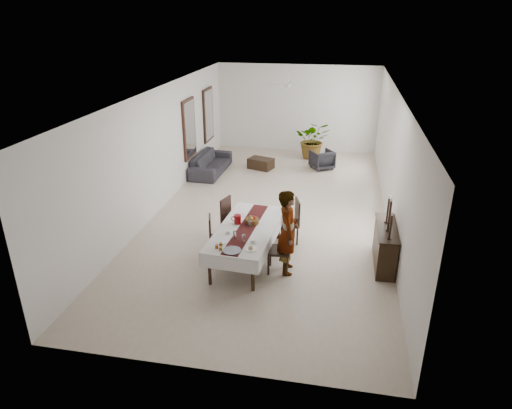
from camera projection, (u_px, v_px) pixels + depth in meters
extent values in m
cube|color=beige|center=(271.00, 211.00, 12.32)|extent=(6.00, 12.00, 0.00)
cube|color=white|center=(273.00, 91.00, 11.05)|extent=(6.00, 12.00, 0.02)
cube|color=silver|center=(297.00, 108.00, 17.10)|extent=(6.00, 0.02, 3.20)
cube|color=silver|center=(204.00, 280.00, 6.27)|extent=(6.00, 0.02, 3.20)
cube|color=silver|center=(161.00, 148.00, 12.20)|extent=(0.02, 12.00, 3.20)
cube|color=silver|center=(393.00, 161.00, 11.17)|extent=(0.02, 12.00, 3.20)
cube|color=black|center=(247.00, 229.00, 9.68)|extent=(1.16, 2.46, 0.05)
cylinder|color=black|center=(210.00, 269.00, 8.92)|extent=(0.07, 0.07, 0.70)
cylinder|color=black|center=(253.00, 275.00, 8.71)|extent=(0.07, 0.07, 0.70)
cylinder|color=black|center=(242.00, 221.00, 10.94)|extent=(0.07, 0.07, 0.70)
cylinder|color=black|center=(278.00, 225.00, 10.74)|extent=(0.07, 0.07, 0.70)
cube|color=silver|center=(247.00, 228.00, 9.67)|extent=(1.35, 2.65, 0.01)
cube|color=white|center=(221.00, 231.00, 9.86)|extent=(0.19, 2.57, 0.30)
cube|color=white|center=(274.00, 237.00, 9.59)|extent=(0.19, 2.57, 0.30)
cube|color=white|center=(228.00, 264.00, 8.59)|extent=(1.18, 0.09, 0.30)
cube|color=white|center=(262.00, 210.00, 10.87)|extent=(1.18, 0.09, 0.30)
cube|color=#521817|center=(247.00, 228.00, 9.67)|extent=(0.52, 2.52, 0.00)
cylinder|color=maroon|center=(238.00, 219.00, 9.82)|extent=(0.16, 0.16, 0.20)
torus|color=#971A0B|center=(234.00, 219.00, 9.84)|extent=(0.12, 0.03, 0.12)
cylinder|color=silver|center=(244.00, 239.00, 9.03)|extent=(0.07, 0.07, 0.17)
cylinder|color=silver|center=(235.00, 235.00, 9.17)|extent=(0.07, 0.07, 0.17)
cylinder|color=white|center=(250.00, 223.00, 9.67)|extent=(0.07, 0.07, 0.17)
cylinder|color=white|center=(253.00, 241.00, 9.05)|extent=(0.09, 0.09, 0.06)
cylinder|color=white|center=(253.00, 242.00, 9.06)|extent=(0.15, 0.15, 0.01)
cylinder|color=silver|center=(228.00, 232.00, 9.41)|extent=(0.09, 0.09, 0.06)
cylinder|color=silver|center=(228.00, 233.00, 9.42)|extent=(0.15, 0.15, 0.01)
cylinder|color=white|center=(251.00, 249.00, 8.79)|extent=(0.24, 0.24, 0.01)
sphere|color=tan|center=(251.00, 248.00, 8.78)|extent=(0.09, 0.09, 0.09)
cylinder|color=silver|center=(222.00, 242.00, 9.07)|extent=(0.24, 0.24, 0.01)
cylinder|color=silver|center=(240.00, 215.00, 10.23)|extent=(0.24, 0.24, 0.01)
cylinder|color=#3A3A3F|center=(232.00, 251.00, 8.73)|extent=(0.36, 0.36, 0.02)
cylinder|color=#9C6B16|center=(221.00, 249.00, 8.74)|extent=(0.06, 0.06, 0.07)
cylinder|color=#8E3F14|center=(217.00, 247.00, 8.82)|extent=(0.06, 0.06, 0.07)
cylinder|color=brown|center=(221.00, 245.00, 8.90)|extent=(0.06, 0.06, 0.07)
cylinder|color=brown|center=(252.00, 221.00, 9.86)|extent=(0.30, 0.30, 0.10)
sphere|color=maroon|center=(254.00, 218.00, 9.84)|extent=(0.09, 0.09, 0.09)
sphere|color=#557222|center=(251.00, 217.00, 9.86)|extent=(0.08, 0.08, 0.08)
sphere|color=gold|center=(252.00, 219.00, 9.78)|extent=(0.08, 0.08, 0.08)
cube|color=black|center=(279.00, 250.00, 9.33)|extent=(0.48, 0.48, 0.05)
cylinder|color=black|center=(287.00, 266.00, 9.24)|extent=(0.05, 0.05, 0.45)
cylinder|color=black|center=(288.00, 257.00, 9.58)|extent=(0.05, 0.05, 0.45)
cylinder|color=black|center=(268.00, 265.00, 9.29)|extent=(0.05, 0.05, 0.45)
cylinder|color=black|center=(270.00, 256.00, 9.63)|extent=(0.05, 0.05, 0.45)
cube|color=black|center=(289.00, 237.00, 9.18)|extent=(0.07, 0.46, 0.58)
cube|color=black|center=(288.00, 224.00, 10.53)|extent=(0.56, 0.56, 0.05)
cylinder|color=black|center=(297.00, 236.00, 10.48)|extent=(0.06, 0.06, 0.44)
cylinder|color=black|center=(294.00, 229.00, 10.81)|extent=(0.06, 0.06, 0.44)
cylinder|color=black|center=(282.00, 237.00, 10.44)|extent=(0.06, 0.06, 0.44)
cylinder|color=black|center=(279.00, 230.00, 10.78)|extent=(0.06, 0.06, 0.44)
cube|color=black|center=(297.00, 211.00, 10.43)|extent=(0.17, 0.44, 0.57)
cube|color=black|center=(219.00, 239.00, 9.95)|extent=(0.49, 0.49, 0.05)
cylinder|color=black|center=(212.00, 244.00, 10.17)|extent=(0.05, 0.05, 0.40)
cylinder|color=black|center=(212.00, 251.00, 9.87)|extent=(0.05, 0.05, 0.40)
cylinder|color=black|center=(226.00, 244.00, 10.20)|extent=(0.05, 0.05, 0.40)
cylinder|color=black|center=(227.00, 251.00, 9.90)|extent=(0.05, 0.05, 0.40)
cube|color=black|center=(210.00, 228.00, 9.83)|extent=(0.14, 0.40, 0.51)
cube|color=black|center=(233.00, 222.00, 10.64)|extent=(0.54, 0.54, 0.05)
cylinder|color=black|center=(231.00, 227.00, 10.95)|extent=(0.05, 0.05, 0.43)
cylinder|color=black|center=(223.00, 233.00, 10.67)|extent=(0.05, 0.05, 0.43)
cylinder|color=black|center=(244.00, 230.00, 10.80)|extent=(0.05, 0.05, 0.43)
cylinder|color=black|center=(236.00, 236.00, 10.51)|extent=(0.05, 0.05, 0.43)
cube|color=black|center=(226.00, 209.00, 10.61)|extent=(0.17, 0.43, 0.55)
imported|color=#9A9DA3|center=(288.00, 232.00, 9.17)|extent=(0.52, 0.71, 1.79)
cube|color=black|center=(385.00, 247.00, 9.59)|extent=(0.38, 1.42, 0.85)
cube|color=black|center=(387.00, 228.00, 9.42)|extent=(0.42, 1.47, 0.03)
cylinder|color=black|center=(389.00, 238.00, 8.94)|extent=(0.09, 0.09, 0.03)
cylinder|color=black|center=(391.00, 227.00, 8.84)|extent=(0.05, 0.05, 0.47)
cylinder|color=beige|center=(392.00, 214.00, 8.73)|extent=(0.03, 0.03, 0.08)
cylinder|color=black|center=(388.00, 230.00, 9.28)|extent=(0.09, 0.09, 0.03)
cylinder|color=black|center=(390.00, 215.00, 9.15)|extent=(0.05, 0.05, 0.61)
cylinder|color=white|center=(392.00, 200.00, 9.02)|extent=(0.03, 0.03, 0.08)
cylinder|color=black|center=(386.00, 222.00, 9.62)|extent=(0.09, 0.09, 0.03)
cylinder|color=black|center=(388.00, 210.00, 9.51)|extent=(0.05, 0.05, 0.52)
cylinder|color=beige|center=(390.00, 197.00, 9.40)|extent=(0.03, 0.03, 0.08)
imported|color=#2C292F|center=(211.00, 163.00, 15.14)|extent=(0.93, 2.23, 0.64)
imported|color=#262428|center=(322.00, 160.00, 15.49)|extent=(0.96, 0.96, 0.64)
cube|color=black|center=(261.00, 163.00, 15.57)|extent=(0.93, 0.77, 0.36)
imported|color=#245120|center=(313.00, 140.00, 16.48)|extent=(1.30, 1.15, 1.37)
cube|color=black|center=(189.00, 129.00, 14.18)|extent=(0.06, 1.05, 1.85)
cube|color=silver|center=(190.00, 129.00, 14.17)|extent=(0.01, 0.90, 1.70)
cube|color=black|center=(208.00, 115.00, 16.08)|extent=(0.06, 1.05, 1.85)
cube|color=white|center=(209.00, 115.00, 16.07)|extent=(0.01, 0.90, 1.70)
cylinder|color=white|center=(288.00, 78.00, 13.80)|extent=(0.04, 0.04, 0.20)
cylinder|color=white|center=(288.00, 85.00, 13.88)|extent=(0.16, 0.16, 0.08)
cube|color=beige|center=(289.00, 83.00, 14.20)|extent=(0.10, 0.55, 0.01)
cube|color=silver|center=(287.00, 87.00, 13.56)|extent=(0.10, 0.55, 0.01)
cube|color=silver|center=(299.00, 85.00, 13.82)|extent=(0.55, 0.10, 0.01)
cube|color=silver|center=(277.00, 85.00, 13.94)|extent=(0.55, 0.10, 0.01)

